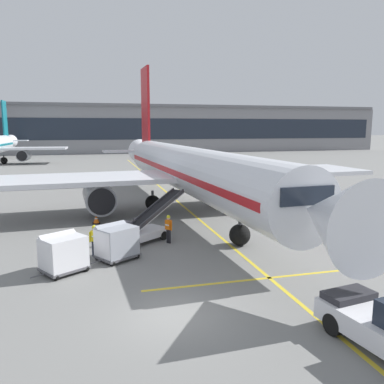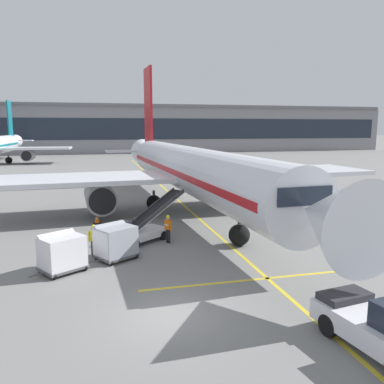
{
  "view_description": "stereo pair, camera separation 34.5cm",
  "coord_description": "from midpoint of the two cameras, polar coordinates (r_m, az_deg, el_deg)",
  "views": [
    {
      "loc": [
        -2.86,
        -13.53,
        6.97
      ],
      "look_at": [
        3.5,
        10.88,
        2.81
      ],
      "focal_mm": 36.61,
      "sensor_mm": 36.0,
      "label": 1
    },
    {
      "loc": [
        -2.52,
        -13.62,
        6.97
      ],
      "look_at": [
        3.5,
        10.88,
        2.81
      ],
      "focal_mm": 36.61,
      "sensor_mm": 36.0,
      "label": 2
    }
  ],
  "objects": [
    {
      "name": "parked_airplane",
      "position": [
        32.99,
        -0.28,
        3.28
      ],
      "size": [
        33.18,
        42.82,
        14.2
      ],
      "color": "silver",
      "rests_on": "ground"
    },
    {
      "name": "apron_guidance_line_lead_in",
      "position": [
        32.81,
        0.17,
        -2.89
      ],
      "size": [
        0.2,
        110.0,
        0.01
      ],
      "color": "yellow",
      "rests_on": "ground"
    },
    {
      "name": "safety_cone_engine_keepout",
      "position": [
        29.72,
        -13.34,
        -3.85
      ],
      "size": [
        0.56,
        0.56,
        0.64
      ],
      "color": "black",
      "rests_on": "ground"
    },
    {
      "name": "terminal_building",
      "position": [
        118.98,
        -6.17,
        9.13
      ],
      "size": [
        141.21,
        22.41,
        13.28
      ],
      "color": "gray",
      "rests_on": "ground"
    },
    {
      "name": "ground_plane",
      "position": [
        15.5,
        -2.45,
        -17.38
      ],
      "size": [
        600.0,
        600.0,
        0.0
      ],
      "primitive_type": "plane",
      "color": "slate"
    },
    {
      "name": "baggage_cart_lead",
      "position": [
        21.39,
        -10.67,
        -7.01
      ],
      "size": [
        2.73,
        2.42,
        1.91
      ],
      "color": "#515156",
      "rests_on": "ground"
    },
    {
      "name": "apron_guidance_line_stop_bar",
      "position": [
        19.1,
        11.36,
        -12.22
      ],
      "size": [
        12.0,
        0.2,
        0.01
      ],
      "color": "yellow",
      "rests_on": "ground"
    },
    {
      "name": "baggage_cart_second",
      "position": [
        20.22,
        -18.0,
        -8.28
      ],
      "size": [
        2.73,
        2.42,
        1.91
      ],
      "color": "#515156",
      "rests_on": "ground"
    },
    {
      "name": "belt_loader",
      "position": [
        24.5,
        -6.62,
        -5.16
      ],
      "size": [
        5.02,
        4.21,
        2.94
      ],
      "color": "silver",
      "rests_on": "ground"
    },
    {
      "name": "ground_crew_by_loader",
      "position": [
        22.19,
        -13.7,
        -6.52
      ],
      "size": [
        0.56,
        0.32,
        1.74
      ],
      "color": "#333847",
      "rests_on": "ground"
    },
    {
      "name": "ground_crew_by_carts",
      "position": [
        23.92,
        -3.1,
        -5.11
      ],
      "size": [
        0.41,
        0.49,
        1.74
      ],
      "color": "black",
      "rests_on": "ground"
    }
  ]
}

